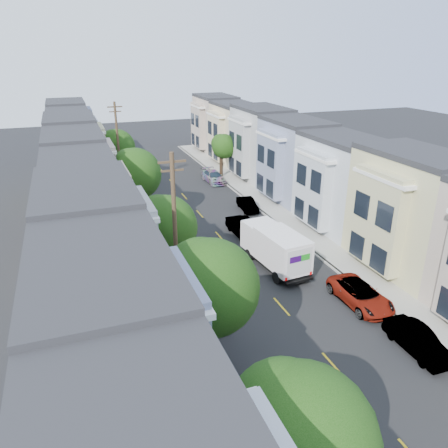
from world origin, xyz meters
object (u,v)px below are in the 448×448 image
at_px(tree_far_r, 223,147).
at_px(parked_right_d, 214,177).
at_px(tree_e, 116,148).
at_px(utility_pole_near, 175,235).
at_px(tree_a, 298,441).
at_px(parked_left_d, 163,233).
at_px(parked_left_b, 265,408).
at_px(tree_d, 134,174).
at_px(parked_right_a, 417,341).
at_px(parked_right_c, 247,205).
at_px(lead_sedan, 243,228).
at_px(parked_right_b, 360,295).
at_px(fedex_truck, 275,247).
at_px(tree_c, 164,227).
at_px(parked_left_c, 205,306).
at_px(utility_pole_far, 118,148).
at_px(tree_b, 208,288).

bearing_deg(tree_far_r, parked_right_d, -135.84).
distance_m(tree_e, utility_pole_near, 28.51).
height_order(tree_a, parked_left_d, tree_a).
bearing_deg(tree_e, parked_left_b, -87.91).
bearing_deg(parked_right_d, tree_d, -137.77).
xyz_separation_m(parked_right_a, parked_right_c, (0.00, 23.84, -0.07)).
relative_size(parked_left_b, parked_left_d, 0.78).
bearing_deg(utility_pole_near, parked_right_c, 53.91).
distance_m(lead_sedan, parked_right_b, 13.27).
bearing_deg(parked_right_a, tree_d, 116.27).
bearing_deg(tree_e, parked_right_a, -73.15).
relative_size(fedex_truck, parked_right_a, 1.55).
bearing_deg(fedex_truck, tree_a, -120.14).
relative_size(parked_left_b, parked_right_a, 0.99).
bearing_deg(tree_a, parked_left_b, 74.45).
distance_m(tree_c, parked_left_b, 13.78).
bearing_deg(lead_sedan, tree_e, 111.74).
height_order(tree_far_r, parked_right_d, tree_far_r).
height_order(fedex_truck, parked_left_c, fedex_truck).
relative_size(parked_left_d, parked_right_d, 1.13).
bearing_deg(parked_left_c, tree_a, -98.00).
height_order(utility_pole_near, parked_right_c, utility_pole_near).
distance_m(utility_pole_far, lead_sedan, 18.98).
bearing_deg(utility_pole_near, parked_left_d, 82.65).
relative_size(tree_d, tree_e, 1.07).
xyz_separation_m(tree_a, parked_left_d, (1.40, 25.84, -3.82)).
bearing_deg(parked_left_d, fedex_truck, -48.75).
xyz_separation_m(tree_c, parked_right_d, (11.20, 22.94, -3.71)).
xyz_separation_m(tree_b, lead_sedan, (8.31, 15.85, -4.28)).
relative_size(parked_left_d, parked_right_b, 1.04).
height_order(tree_e, parked_left_c, tree_e).
height_order(parked_left_b, parked_right_d, parked_right_d).
distance_m(lead_sedan, parked_left_b, 20.66).
height_order(parked_right_a, parked_right_d, parked_right_d).
distance_m(fedex_truck, parked_right_d, 23.30).
xyz_separation_m(tree_b, parked_left_c, (1.40, 5.12, -4.38)).
distance_m(tree_far_r, parked_left_c, 31.78).
relative_size(utility_pole_near, parked_right_a, 2.42).
bearing_deg(tree_c, tree_d, 90.00).
distance_m(tree_e, parked_right_a, 38.85).
distance_m(fedex_truck, parked_left_c, 8.17).
distance_m(tree_e, fedex_truck, 26.89).
relative_size(tree_c, parked_right_b, 1.31).
relative_size(tree_d, parked_left_d, 1.39).
xyz_separation_m(tree_c, utility_pole_far, (0.00, 22.76, 0.75)).
bearing_deg(tree_e, utility_pole_far, -89.95).
bearing_deg(tree_d, tree_far_r, 44.37).
distance_m(parked_left_d, parked_right_d, 18.19).
relative_size(fedex_truck, parked_right_d, 1.40).
xyz_separation_m(utility_pole_far, lead_sedan, (8.30, -16.49, -4.40)).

